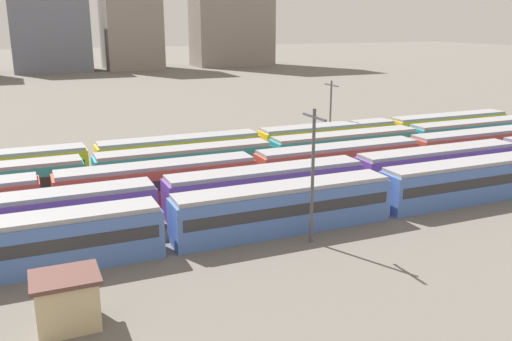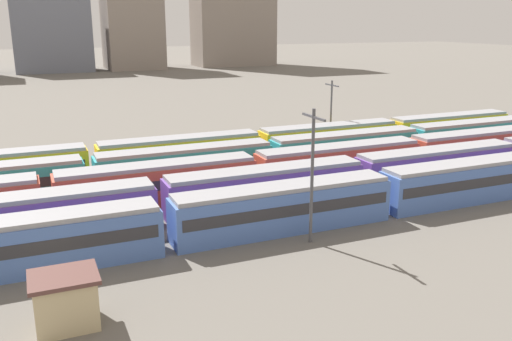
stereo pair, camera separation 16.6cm
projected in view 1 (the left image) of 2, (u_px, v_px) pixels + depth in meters
ground_plane at (57, 216)px, 46.35m from camera, size 600.00×600.00×0.00m
train_track_1 at (358, 176)px, 51.35m from camera, size 74.70×3.06×3.75m
train_track_2 at (255, 172)px, 52.80m from camera, size 74.70×3.06×3.75m
train_track_3 at (412, 141)px, 66.11m from camera, size 112.50×3.06×3.75m
train_track_4 at (259, 146)px, 63.88m from camera, size 74.70×3.06×3.75m
catenary_pole_0 at (313, 170)px, 39.51m from camera, size 0.24×3.20×10.10m
catenary_pole_1 at (331, 110)px, 70.36m from camera, size 0.24×3.20×8.69m
signal_hut at (67, 300)px, 29.33m from camera, size 3.60×3.00×3.04m
distant_building_2 at (49, 28)px, 173.64m from camera, size 23.53×17.31×27.10m
distant_building_3 at (129, 6)px, 181.57m from camera, size 18.22×19.31×41.11m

